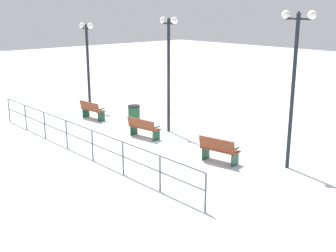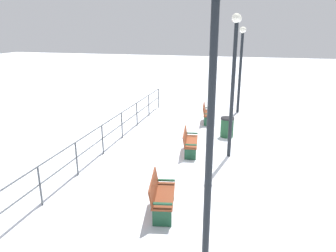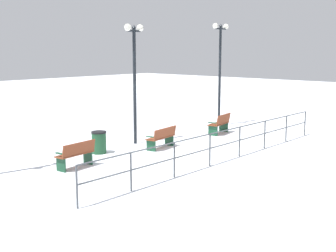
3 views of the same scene
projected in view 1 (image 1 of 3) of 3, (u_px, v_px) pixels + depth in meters
The scene contains 9 objects.
ground_plane at pixel (145, 138), 17.65m from camera, with size 80.00×80.00×0.00m, color white.
bench_nearest at pixel (219, 150), 14.65m from camera, with size 0.79×1.43×0.92m.
bench_second at pixel (144, 128), 17.48m from camera, with size 0.69×1.50×0.83m.
bench_third at pixel (92, 110), 20.41m from camera, with size 0.63×1.40×0.87m.
lamppost_near at pixel (295, 65), 13.44m from camera, with size 0.27×1.16×5.05m.
lamppost_middle at pixel (169, 55), 17.70m from camera, with size 0.28×0.95×4.78m.
lamppost_far at pixel (87, 50), 22.25m from camera, with size 0.30×1.07×4.39m.
waterfront_railing at pixel (79, 134), 15.50m from camera, with size 0.05×12.53×1.09m.
trash_bin at pixel (134, 114), 19.80m from camera, with size 0.56×0.56×0.82m.
Camera 1 is at (-10.59, -13.21, 5.11)m, focal length 46.28 mm.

